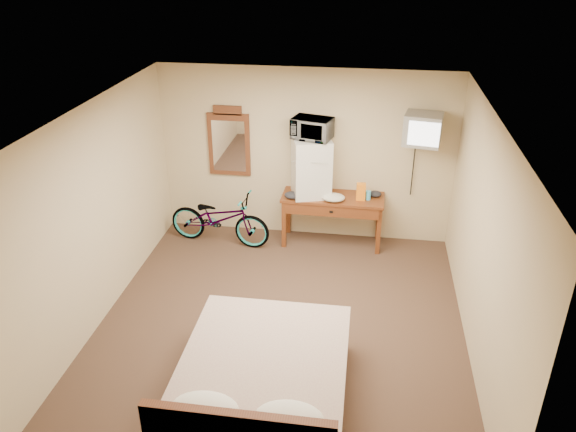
% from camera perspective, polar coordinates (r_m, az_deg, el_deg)
% --- Properties ---
extents(room, '(4.60, 4.64, 2.50)m').
position_cam_1_polar(room, '(6.00, -0.78, -1.38)').
color(room, '#463123').
rests_on(room, ground).
extents(desk, '(1.46, 0.58, 0.75)m').
position_cam_1_polar(desk, '(8.01, 4.54, 1.18)').
color(desk, maroon).
rests_on(desk, floor).
extents(mini_fridge, '(0.63, 0.61, 0.83)m').
position_cam_1_polar(mini_fridge, '(7.88, 2.38, 4.98)').
color(mini_fridge, silver).
rests_on(mini_fridge, desk).
extents(microwave, '(0.60, 0.48, 0.29)m').
position_cam_1_polar(microwave, '(7.69, 2.46, 8.87)').
color(microwave, silver).
rests_on(microwave, mini_fridge).
extents(snack_bag, '(0.13, 0.08, 0.25)m').
position_cam_1_polar(snack_bag, '(7.87, 7.42, 2.46)').
color(snack_bag, orange).
rests_on(snack_bag, desk).
extents(blue_cup, '(0.07, 0.07, 0.13)m').
position_cam_1_polar(blue_cup, '(7.93, 8.15, 2.10)').
color(blue_cup, '#46B9EF').
rests_on(blue_cup, desk).
extents(cloth_cream, '(0.33, 0.25, 0.10)m').
position_cam_1_polar(cloth_cream, '(7.84, 4.63, 1.89)').
color(cloth_cream, beige).
rests_on(cloth_cream, desk).
extents(cloth_dark_a, '(0.25, 0.19, 0.09)m').
position_cam_1_polar(cloth_dark_a, '(7.89, 0.54, 2.13)').
color(cloth_dark_a, black).
rests_on(cloth_dark_a, desk).
extents(cloth_dark_b, '(0.18, 0.15, 0.08)m').
position_cam_1_polar(cloth_dark_b, '(8.04, 8.84, 2.24)').
color(cloth_dark_b, black).
rests_on(cloth_dark_b, desk).
extents(crt_television, '(0.54, 0.61, 0.42)m').
position_cam_1_polar(crt_television, '(7.63, 13.53, 8.57)').
color(crt_television, black).
rests_on(crt_television, room).
extents(wall_mirror, '(0.61, 0.04, 1.04)m').
position_cam_1_polar(wall_mirror, '(8.21, -6.02, 7.47)').
color(wall_mirror, brown).
rests_on(wall_mirror, room).
extents(bicycle, '(1.56, 0.71, 0.79)m').
position_cam_1_polar(bicycle, '(8.19, -6.98, -0.23)').
color(bicycle, black).
rests_on(bicycle, floor).
extents(bed, '(1.56, 2.06, 0.90)m').
position_cam_1_polar(bed, '(5.46, -2.77, -17.15)').
color(bed, brown).
rests_on(bed, floor).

